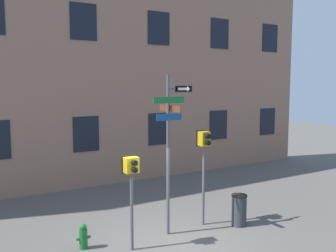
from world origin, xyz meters
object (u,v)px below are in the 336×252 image
(street_sign_pole, at_px, (170,140))
(trash_bin, at_px, (239,210))
(pedestrian_signal_left, at_px, (131,176))
(fire_hydrant, at_px, (83,237))
(pedestrian_signal_right, at_px, (204,152))

(street_sign_pole, xyz_separation_m, trash_bin, (2.13, -0.53, -2.24))
(pedestrian_signal_left, bearing_deg, street_sign_pole, 16.26)
(fire_hydrant, bearing_deg, pedestrian_signal_right, -3.72)
(street_sign_pole, xyz_separation_m, pedestrian_signal_right, (1.24, 0.08, -0.46))
(pedestrian_signal_left, xyz_separation_m, pedestrian_signal_right, (2.63, 0.49, 0.30))
(pedestrian_signal_right, height_order, trash_bin, pedestrian_signal_right)
(trash_bin, bearing_deg, pedestrian_signal_left, 178.01)
(street_sign_pole, distance_m, fire_hydrant, 3.44)
(pedestrian_signal_right, bearing_deg, trash_bin, -34.44)
(pedestrian_signal_left, relative_size, fire_hydrant, 3.71)
(pedestrian_signal_right, bearing_deg, fire_hydrant, 176.28)
(pedestrian_signal_right, relative_size, fire_hydrant, 4.35)
(fire_hydrant, xyz_separation_m, trash_bin, (4.57, -0.85, 0.16))
(pedestrian_signal_left, bearing_deg, trash_bin, -1.99)
(pedestrian_signal_right, distance_m, trash_bin, 2.08)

